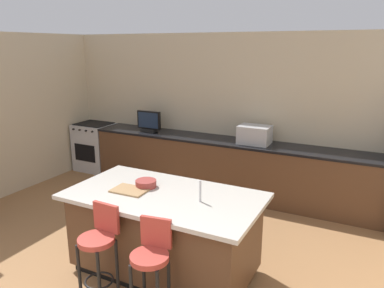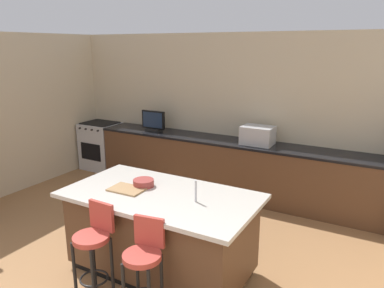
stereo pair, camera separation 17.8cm
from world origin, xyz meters
TOP-DOWN VIEW (x-y plane):
  - wall_back at (0.00, 5.16)m, footprint 7.11×0.12m
  - counter_back at (-0.12, 4.78)m, footprint 4.84×0.62m
  - kitchen_island at (0.12, 2.42)m, footprint 2.03×1.10m
  - range_oven at (-2.89, 4.78)m, footprint 0.70×0.63m
  - microwave at (0.35, 4.78)m, footprint 0.48×0.36m
  - tv_monitor at (-1.57, 4.73)m, footprint 0.46×0.16m
  - sink_faucet_back at (0.03, 4.88)m, footprint 0.02×0.02m
  - sink_faucet_island at (0.55, 2.42)m, footprint 0.02×0.02m
  - bar_stool_left at (-0.16, 1.72)m, footprint 0.34×0.34m
  - bar_stool_right at (0.40, 1.74)m, footprint 0.34×0.36m
  - fruit_bowl at (-0.15, 2.50)m, footprint 0.23×0.23m
  - cutting_board at (-0.24, 2.33)m, footprint 0.38×0.27m

SIDE VIEW (x-z plane):
  - counter_back at x=-0.12m, z-range 0.00..0.92m
  - kitchen_island at x=0.12m, z-range 0.01..0.92m
  - range_oven at x=-2.89m, z-range 0.00..0.94m
  - bar_stool_right at x=0.40m, z-range 0.09..1.04m
  - bar_stool_left at x=-0.16m, z-range 0.10..1.07m
  - cutting_board at x=-0.24m, z-range 0.91..0.93m
  - fruit_bowl at x=-0.15m, z-range 0.91..0.99m
  - sink_faucet_island at x=0.55m, z-range 0.91..1.13m
  - sink_faucet_back at x=0.03m, z-range 0.92..1.16m
  - microwave at x=0.35m, z-range 0.92..1.20m
  - tv_monitor at x=-1.57m, z-range 0.91..1.28m
  - wall_back at x=0.00m, z-range 0.00..2.61m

